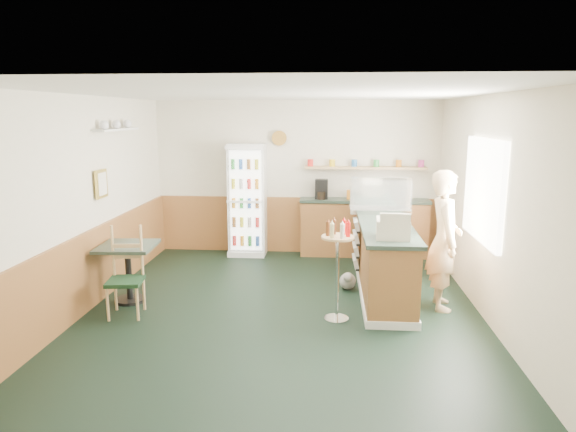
# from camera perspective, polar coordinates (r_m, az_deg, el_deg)

# --- Properties ---
(ground) EXTENTS (6.00, 6.00, 0.00)m
(ground) POSITION_cam_1_polar(r_m,az_deg,el_deg) (6.57, -0.81, -10.75)
(ground) COLOR black
(ground) RESTS_ON ground
(room_envelope) EXTENTS (5.04, 6.02, 2.72)m
(room_envelope) POSITION_cam_1_polar(r_m,az_deg,el_deg) (6.91, -2.14, 3.44)
(room_envelope) COLOR beige
(room_envelope) RESTS_ON ground
(service_counter) EXTENTS (0.68, 3.01, 1.01)m
(service_counter) POSITION_cam_1_polar(r_m,az_deg,el_deg) (7.46, 10.40, -4.51)
(service_counter) COLOR #A56835
(service_counter) RESTS_ON ground
(back_counter) EXTENTS (2.24, 0.42, 1.69)m
(back_counter) POSITION_cam_1_polar(r_m,az_deg,el_deg) (9.09, 8.35, -1.03)
(back_counter) COLOR #A56835
(back_counter) RESTS_ON ground
(drinks_fridge) EXTENTS (0.65, 0.54, 1.96)m
(drinks_fridge) POSITION_cam_1_polar(r_m,az_deg,el_deg) (9.05, -4.54, 1.80)
(drinks_fridge) COLOR white
(drinks_fridge) RESTS_ON ground
(display_case) EXTENTS (0.90, 0.47, 0.51)m
(display_case) POSITION_cam_1_polar(r_m,az_deg,el_deg) (7.83, 10.20, 2.26)
(display_case) COLOR silver
(display_case) RESTS_ON service_counter
(cash_register) EXTENTS (0.42, 0.44, 0.23)m
(cash_register) POSITION_cam_1_polar(r_m,az_deg,el_deg) (6.26, 11.57, -1.35)
(cash_register) COLOR beige
(cash_register) RESTS_ON service_counter
(shopkeeper) EXTENTS (0.45, 0.61, 1.79)m
(shopkeeper) POSITION_cam_1_polar(r_m,az_deg,el_deg) (6.80, 16.98, -2.59)
(shopkeeper) COLOR tan
(shopkeeper) RESTS_ON ground
(condiment_stand) EXTENTS (0.39, 0.39, 1.22)m
(condiment_stand) POSITION_cam_1_polar(r_m,az_deg,el_deg) (6.16, 5.52, -4.58)
(condiment_stand) COLOR silver
(condiment_stand) RESTS_ON ground
(newspaper_rack) EXTENTS (0.09, 0.46, 0.72)m
(newspaper_rack) POSITION_cam_1_polar(r_m,az_deg,el_deg) (7.63, 7.58, -3.07)
(newspaper_rack) COLOR black
(newspaper_rack) RESTS_ON ground
(cafe_table) EXTENTS (0.75, 0.75, 0.78)m
(cafe_table) POSITION_cam_1_polar(r_m,az_deg,el_deg) (7.11, -17.35, -4.88)
(cafe_table) COLOR black
(cafe_table) RESTS_ON ground
(cafe_chair) EXTENTS (0.46, 0.46, 1.11)m
(cafe_chair) POSITION_cam_1_polar(r_m,az_deg,el_deg) (6.71, -17.43, -5.59)
(cafe_chair) COLOR black
(cafe_chair) RESTS_ON ground
(dog_doorstop) EXTENTS (0.23, 0.30, 0.28)m
(dog_doorstop) POSITION_cam_1_polar(r_m,az_deg,el_deg) (7.41, 6.66, -7.14)
(dog_doorstop) COLOR gray
(dog_doorstop) RESTS_ON ground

